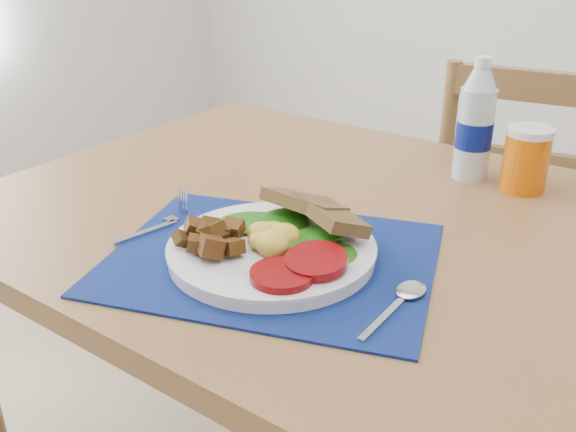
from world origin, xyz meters
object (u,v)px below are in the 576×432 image
(chair_far, at_px, (519,197))
(juice_glass, at_px, (526,161))
(water_bottle, at_px, (475,126))
(breakfast_plate, at_px, (267,244))

(chair_far, xyz_separation_m, juice_glass, (0.11, -0.43, 0.25))
(chair_far, distance_m, juice_glass, 0.51)
(juice_glass, bearing_deg, water_bottle, 177.93)
(chair_far, xyz_separation_m, water_bottle, (0.01, -0.42, 0.29))
(chair_far, bearing_deg, breakfast_plate, 74.03)
(chair_far, height_order, juice_glass, chair_far)
(chair_far, distance_m, water_bottle, 0.51)
(breakfast_plate, relative_size, water_bottle, 1.30)
(juice_glass, bearing_deg, chair_far, 104.46)
(chair_far, bearing_deg, juice_glass, 95.02)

